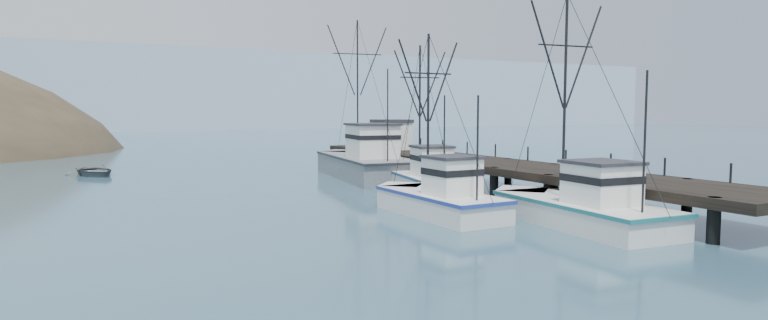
% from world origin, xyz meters
% --- Properties ---
extents(ground, '(400.00, 400.00, 0.00)m').
position_xyz_m(ground, '(0.00, 0.00, 0.00)').
color(ground, '#2B4D60').
rests_on(ground, ground).
extents(pier, '(6.00, 44.00, 2.00)m').
position_xyz_m(pier, '(14.00, 16.00, 1.69)').
color(pier, black).
rests_on(pier, ground).
extents(distant_ridge, '(360.00, 40.00, 26.00)m').
position_xyz_m(distant_ridge, '(10.00, 170.00, 0.00)').
color(distant_ridge, '#9EB2C6').
rests_on(distant_ridge, ground).
extents(trawler_near, '(4.52, 11.74, 11.80)m').
position_xyz_m(trawler_near, '(9.45, 1.87, 0.82)').
color(trawler_near, silver).
rests_on(trawler_near, ground).
extents(trawler_mid, '(3.59, 10.07, 10.17)m').
position_xyz_m(trawler_mid, '(4.80, 7.47, 0.82)').
color(trawler_mid, silver).
rests_on(trawler_mid, ground).
extents(trawler_far, '(4.78, 10.22, 10.54)m').
position_xyz_m(trawler_far, '(8.94, 15.64, 0.82)').
color(trawler_far, silver).
rests_on(trawler_far, ground).
extents(work_vessel, '(6.66, 16.62, 13.69)m').
position_xyz_m(work_vessel, '(9.03, 25.67, 1.23)').
color(work_vessel, slate).
rests_on(work_vessel, ground).
extents(pier_shed, '(3.00, 3.20, 2.80)m').
position_xyz_m(pier_shed, '(13.68, 29.37, 3.42)').
color(pier_shed, silver).
rests_on(pier_shed, pier).
extents(pickup_truck, '(5.97, 4.49, 1.51)m').
position_xyz_m(pickup_truck, '(13.89, 31.29, 2.75)').
color(pickup_truck, silver).
rests_on(pickup_truck, pier).
extents(motorboat, '(5.23, 6.26, 1.11)m').
position_xyz_m(motorboat, '(-11.18, 37.67, 0.00)').
color(motorboat, '#4F5557').
rests_on(motorboat, ground).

